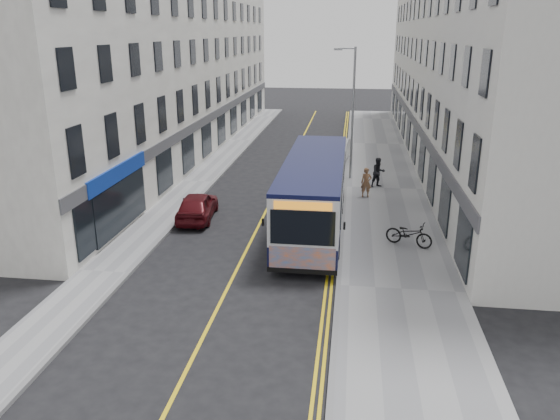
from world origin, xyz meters
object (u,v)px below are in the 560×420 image
(pedestrian_far, at_px, (378,172))
(car_white, at_px, (336,151))
(city_bus, at_px, (314,191))
(car_maroon, at_px, (197,206))
(streetlamp, at_px, (352,109))
(bicycle, at_px, (409,234))
(pedestrian_near, at_px, (366,182))

(pedestrian_far, bearing_deg, car_white, 83.78)
(city_bus, distance_m, pedestrian_far, 8.05)
(car_maroon, bearing_deg, streetlamp, -135.48)
(bicycle, xyz_separation_m, car_maroon, (-10.01, 2.51, 0.03))
(pedestrian_far, bearing_deg, city_bus, -141.71)
(pedestrian_near, relative_size, car_white, 0.35)
(pedestrian_near, relative_size, pedestrian_far, 0.94)
(streetlamp, distance_m, car_white, 6.26)
(streetlamp, xyz_separation_m, city_bus, (-1.54, -9.12, -2.55))
(car_white, height_order, car_maroon, car_white)
(pedestrian_near, height_order, pedestrian_far, pedestrian_far)
(car_white, bearing_deg, pedestrian_far, -62.58)
(pedestrian_far, bearing_deg, pedestrian_near, -136.79)
(pedestrian_near, distance_m, car_maroon, 9.48)
(streetlamp, xyz_separation_m, car_white, (-0.97, 5.01, -3.62))
(car_white, bearing_deg, bicycle, -71.25)
(car_white, bearing_deg, streetlamp, -73.13)
(streetlamp, relative_size, car_maroon, 1.99)
(city_bus, height_order, bicycle, city_bus)
(car_maroon, bearing_deg, bicycle, 161.24)
(pedestrian_far, height_order, car_white, pedestrian_far)
(bicycle, xyz_separation_m, pedestrian_far, (-0.97, 9.20, 0.33))
(pedestrian_near, bearing_deg, city_bus, -122.61)
(pedestrian_near, distance_m, pedestrian_far, 2.26)
(streetlamp, bearing_deg, car_maroon, -130.77)
(pedestrian_far, relative_size, car_white, 0.38)
(streetlamp, height_order, bicycle, streetlamp)
(car_white, bearing_deg, car_maroon, -109.30)
(pedestrian_far, height_order, car_maroon, pedestrian_far)
(bicycle, height_order, car_white, car_white)
(city_bus, height_order, car_white, city_bus)
(streetlamp, height_order, car_white, streetlamp)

